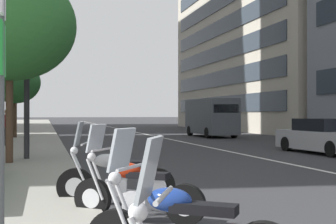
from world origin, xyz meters
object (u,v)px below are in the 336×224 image
(delivery_van_ahead, at_px, (211,117))
(street_tree_far_plaza, at_px, (15,82))
(parking_sign_by_curb, at_px, (1,89))
(pedestrian_on_plaza, at_px, (7,127))
(motorcycle_far_end_row, at_px, (135,193))
(motorcycle_mid_row, at_px, (114,180))
(car_mid_block_traffic, at_px, (325,137))
(street_lamp_with_banners, at_px, (36,16))
(street_tree_near_plaza_corner, at_px, (9,25))

(delivery_van_ahead, distance_m, street_tree_far_plaza, 13.25)
(parking_sign_by_curb, height_order, pedestrian_on_plaza, parking_sign_by_curb)
(street_tree_far_plaza, height_order, pedestrian_on_plaza, street_tree_far_plaza)
(delivery_van_ahead, height_order, pedestrian_on_plaza, delivery_van_ahead)
(pedestrian_on_plaza, bearing_deg, motorcycle_far_end_row, -103.34)
(motorcycle_far_end_row, relative_size, motorcycle_mid_row, 0.86)
(car_mid_block_traffic, bearing_deg, pedestrian_on_plaza, 62.46)
(street_lamp_with_banners, xyz_separation_m, street_tree_near_plaza_corner, (-1.15, 0.73, -0.56))
(motorcycle_far_end_row, distance_m, street_lamp_with_banners, 9.98)
(parking_sign_by_curb, xyz_separation_m, street_tree_near_plaza_corner, (10.76, 0.72, 2.48))
(motorcycle_far_end_row, distance_m, car_mid_block_traffic, 13.58)
(motorcycle_far_end_row, bearing_deg, car_mid_block_traffic, -99.55)
(delivery_van_ahead, bearing_deg, street_tree_near_plaza_corner, 140.79)
(parking_sign_by_curb, xyz_separation_m, pedestrian_on_plaza, (18.44, 1.38, -0.83))
(car_mid_block_traffic, xyz_separation_m, parking_sign_by_curb, (-12.55, 11.40, 1.16))
(street_tree_near_plaza_corner, bearing_deg, pedestrian_on_plaza, 4.93)
(delivery_van_ahead, relative_size, parking_sign_by_curb, 2.02)
(motorcycle_far_end_row, relative_size, car_mid_block_traffic, 0.39)
(delivery_van_ahead, distance_m, street_lamp_with_banners, 18.74)
(motorcycle_mid_row, distance_m, street_tree_near_plaza_corner, 7.74)
(street_tree_near_plaza_corner, bearing_deg, delivery_van_ahead, -38.46)
(street_tree_near_plaza_corner, relative_size, street_tree_far_plaza, 1.23)
(street_tree_far_plaza, bearing_deg, street_lamp_with_banners, -173.93)
(motorcycle_mid_row, distance_m, pedestrian_on_plaza, 14.32)
(motorcycle_far_end_row, relative_size, street_tree_near_plaza_corner, 0.31)
(motorcycle_mid_row, relative_size, car_mid_block_traffic, 0.45)
(motorcycle_far_end_row, distance_m, pedestrian_on_plaza, 15.64)
(street_lamp_with_banners, bearing_deg, street_tree_near_plaza_corner, 147.46)
(car_mid_block_traffic, distance_m, street_tree_near_plaza_corner, 12.78)
(pedestrian_on_plaza, bearing_deg, street_lamp_with_banners, -102.37)
(motorcycle_mid_row, distance_m, delivery_van_ahead, 24.04)
(motorcycle_far_end_row, bearing_deg, motorcycle_mid_row, -48.61)
(motorcycle_far_end_row, height_order, delivery_van_ahead, delivery_van_ahead)
(street_lamp_with_banners, bearing_deg, pedestrian_on_plaza, 12.07)
(street_lamp_with_banners, distance_m, pedestrian_on_plaza, 7.72)
(delivery_van_ahead, bearing_deg, motorcycle_mid_row, 154.48)
(street_tree_near_plaza_corner, bearing_deg, motorcycle_mid_row, -160.56)
(car_mid_block_traffic, height_order, street_lamp_with_banners, street_lamp_with_banners)
(street_tree_near_plaza_corner, distance_m, pedestrian_on_plaza, 8.39)
(pedestrian_on_plaza, bearing_deg, street_tree_near_plaza_corner, -109.51)
(motorcycle_mid_row, distance_m, parking_sign_by_curb, 4.88)
(delivery_van_ahead, bearing_deg, car_mid_block_traffic, 178.48)
(motorcycle_mid_row, distance_m, street_tree_far_plaza, 22.05)
(motorcycle_mid_row, xyz_separation_m, parking_sign_by_curb, (-4.43, 1.52, 1.37))
(street_tree_far_plaza, xyz_separation_m, pedestrian_on_plaza, (-7.61, -0.11, -2.57))
(motorcycle_mid_row, relative_size, pedestrian_on_plaza, 1.25)
(motorcycle_far_end_row, bearing_deg, street_lamp_with_banners, -43.17)
(street_lamp_with_banners, relative_size, pedestrian_on_plaza, 4.76)
(motorcycle_mid_row, bearing_deg, parking_sign_by_curb, 84.77)
(motorcycle_far_end_row, height_order, pedestrian_on_plaza, pedestrian_on_plaza)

